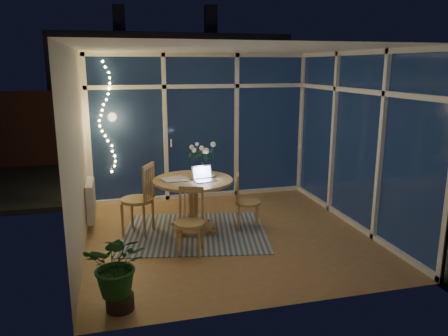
{
  "coord_description": "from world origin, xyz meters",
  "views": [
    {
      "loc": [
        -1.55,
        -5.72,
        2.39
      ],
      "look_at": [
        -0.02,
        0.25,
        0.93
      ],
      "focal_mm": 35.0,
      "sensor_mm": 36.0,
      "label": 1
    }
  ],
  "objects_px": {
    "laptop": "(205,173)",
    "chair_front": "(190,222)",
    "chair_left": "(137,198)",
    "potted_plant": "(118,275)",
    "chair_right": "(248,201)",
    "flower_vase": "(202,168)",
    "dining_table": "(193,205)"
  },
  "relations": [
    {
      "from": "chair_front",
      "to": "laptop",
      "type": "bearing_deg",
      "value": 81.93
    },
    {
      "from": "laptop",
      "to": "chair_front",
      "type": "bearing_deg",
      "value": -130.09
    },
    {
      "from": "laptop",
      "to": "flower_vase",
      "type": "distance_m",
      "value": 0.38
    },
    {
      "from": "dining_table",
      "to": "chair_right",
      "type": "bearing_deg",
      "value": -8.63
    },
    {
      "from": "chair_right",
      "to": "chair_front",
      "type": "xyz_separation_m",
      "value": [
        -0.99,
        -0.66,
        0.01
      ]
    },
    {
      "from": "dining_table",
      "to": "flower_vase",
      "type": "distance_m",
      "value": 0.59
    },
    {
      "from": "chair_left",
      "to": "flower_vase",
      "type": "relative_size",
      "value": 5.0
    },
    {
      "from": "chair_right",
      "to": "laptop",
      "type": "bearing_deg",
      "value": 106.62
    },
    {
      "from": "potted_plant",
      "to": "chair_right",
      "type": "bearing_deg",
      "value": 43.52
    },
    {
      "from": "chair_left",
      "to": "flower_vase",
      "type": "bearing_deg",
      "value": 123.62
    },
    {
      "from": "laptop",
      "to": "flower_vase",
      "type": "xyz_separation_m",
      "value": [
        0.04,
        0.37,
        -0.01
      ]
    },
    {
      "from": "dining_table",
      "to": "flower_vase",
      "type": "relative_size",
      "value": 5.49
    },
    {
      "from": "chair_front",
      "to": "potted_plant",
      "type": "bearing_deg",
      "value": -108.61
    },
    {
      "from": "dining_table",
      "to": "chair_left",
      "type": "bearing_deg",
      "value": 170.88
    },
    {
      "from": "chair_left",
      "to": "potted_plant",
      "type": "bearing_deg",
      "value": 18.27
    },
    {
      "from": "flower_vase",
      "to": "potted_plant",
      "type": "relative_size",
      "value": 0.28
    },
    {
      "from": "chair_left",
      "to": "laptop",
      "type": "distance_m",
      "value": 1.05
    },
    {
      "from": "laptop",
      "to": "potted_plant",
      "type": "bearing_deg",
      "value": -137.09
    },
    {
      "from": "chair_left",
      "to": "laptop",
      "type": "height_order",
      "value": "chair_left"
    },
    {
      "from": "chair_right",
      "to": "potted_plant",
      "type": "distance_m",
      "value": 2.63
    },
    {
      "from": "chair_front",
      "to": "flower_vase",
      "type": "distance_m",
      "value": 1.19
    },
    {
      "from": "dining_table",
      "to": "chair_left",
      "type": "distance_m",
      "value": 0.82
    },
    {
      "from": "dining_table",
      "to": "chair_left",
      "type": "relative_size",
      "value": 1.1
    },
    {
      "from": "potted_plant",
      "to": "chair_front",
      "type": "bearing_deg",
      "value": 51.49
    },
    {
      "from": "laptop",
      "to": "chair_left",
      "type": "bearing_deg",
      "value": 152.71
    },
    {
      "from": "chair_front",
      "to": "potted_plant",
      "type": "distance_m",
      "value": 1.47
    },
    {
      "from": "chair_left",
      "to": "chair_right",
      "type": "bearing_deg",
      "value": 107.97
    },
    {
      "from": "dining_table",
      "to": "potted_plant",
      "type": "relative_size",
      "value": 1.52
    },
    {
      "from": "chair_front",
      "to": "laptop",
      "type": "height_order",
      "value": "laptop"
    },
    {
      "from": "dining_table",
      "to": "chair_right",
      "type": "xyz_separation_m",
      "value": [
        0.8,
        -0.12,
        0.04
      ]
    },
    {
      "from": "chair_right",
      "to": "potted_plant",
      "type": "relative_size",
      "value": 1.13
    },
    {
      "from": "dining_table",
      "to": "laptop",
      "type": "bearing_deg",
      "value": -40.32
    }
  ]
}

